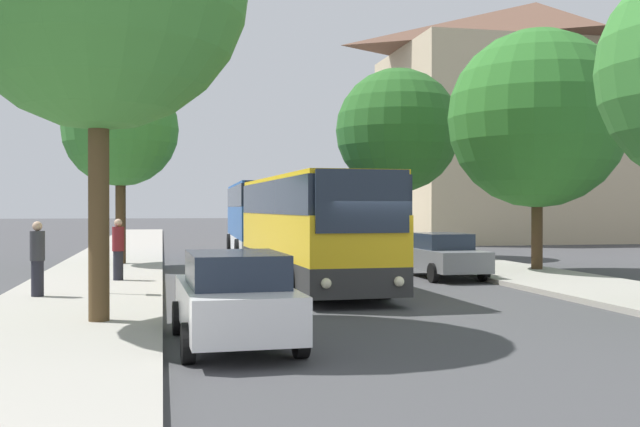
% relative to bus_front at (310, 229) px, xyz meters
% --- Properties ---
extents(ground_plane, '(300.00, 300.00, 0.00)m').
position_rel_bus_front_xyz_m(ground_plane, '(0.74, -4.31, -1.74)').
color(ground_plane, '#424244').
rests_on(ground_plane, ground).
extents(sidewalk_left, '(4.00, 120.00, 0.15)m').
position_rel_bus_front_xyz_m(sidewalk_left, '(-6.26, -4.31, -1.66)').
color(sidewalk_left, '#A39E93').
rests_on(sidewalk_left, ground_plane).
extents(sidewalk_right, '(4.00, 120.00, 0.15)m').
position_rel_bus_front_xyz_m(sidewalk_right, '(7.74, -4.31, -1.66)').
color(sidewalk_right, '#A39E93').
rests_on(sidewalk_right, ground_plane).
extents(building_right_background, '(20.29, 12.36, 16.97)m').
position_rel_bus_front_xyz_m(building_right_background, '(21.80, 27.38, 6.75)').
color(building_right_background, '#C6B28E').
rests_on(building_right_background, ground_plane).
extents(bus_front, '(3.02, 10.67, 3.24)m').
position_rel_bus_front_xyz_m(bus_front, '(0.00, 0.00, 0.00)').
color(bus_front, '#2D2D2D').
rests_on(bus_front, ground_plane).
extents(bus_middle, '(3.05, 10.91, 3.47)m').
position_rel_bus_front_xyz_m(bus_middle, '(0.31, 13.91, 0.11)').
color(bus_middle, silver).
rests_on(bus_middle, ground_plane).
extents(parked_car_left_curb, '(2.05, 4.32, 1.60)m').
position_rel_bus_front_xyz_m(parked_car_left_curb, '(-3.06, -8.85, -0.92)').
color(parked_car_left_curb, silver).
rests_on(parked_car_left_curb, ground_plane).
extents(parked_car_right_near, '(1.95, 4.28, 1.50)m').
position_rel_bus_front_xyz_m(parked_car_right_near, '(4.86, 1.92, -0.96)').
color(parked_car_right_near, slate).
rests_on(parked_car_right_near, ground_plane).
extents(bus_stop_sign, '(0.08, 0.45, 2.67)m').
position_rel_bus_front_xyz_m(bus_stop_sign, '(-5.81, -1.65, 0.07)').
color(bus_stop_sign, gray).
rests_on(bus_stop_sign, sidewalk_left).
extents(pedestrian_waiting_near, '(0.36, 0.36, 1.86)m').
position_rel_bus_front_xyz_m(pedestrian_waiting_near, '(-7.29, -2.01, -0.64)').
color(pedestrian_waiting_near, '#23232D').
rests_on(pedestrian_waiting_near, sidewalk_left).
extents(pedestrian_waiting_far, '(0.36, 0.36, 1.86)m').
position_rel_bus_front_xyz_m(pedestrian_waiting_far, '(-5.57, 1.88, -0.64)').
color(pedestrian_waiting_far, '#23232D').
rests_on(pedestrian_waiting_far, sidewalk_left).
extents(tree_left_far, '(4.53, 4.53, 7.57)m').
position_rel_bus_front_xyz_m(tree_left_far, '(-5.87, 8.85, 3.70)').
color(tree_left_far, '#47331E').
rests_on(tree_left_far, sidewalk_left).
extents(tree_right_near, '(5.82, 5.82, 8.74)m').
position_rel_bus_front_xyz_m(tree_right_near, '(6.57, 12.06, 4.23)').
color(tree_right_near, brown).
rests_on(tree_right_near, sidewalk_right).
extents(tree_right_mid, '(6.39, 6.39, 8.59)m').
position_rel_bus_front_xyz_m(tree_right_mid, '(8.90, 3.05, 3.80)').
color(tree_right_mid, '#47331E').
rests_on(tree_right_mid, sidewalk_right).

